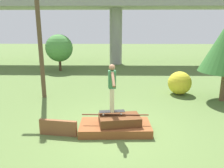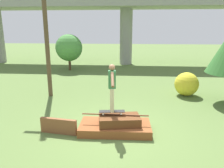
% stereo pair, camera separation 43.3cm
% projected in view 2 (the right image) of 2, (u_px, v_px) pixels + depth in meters
% --- Properties ---
extents(ground_plane, '(80.00, 80.00, 0.00)m').
position_uv_depth(ground_plane, '(115.00, 131.00, 6.98)').
color(ground_plane, '#567038').
extents(scrap_pile, '(2.26, 1.18, 0.59)m').
position_uv_depth(scrap_pile, '(116.00, 125.00, 6.92)').
color(scrap_pile, brown).
rests_on(scrap_pile, ground_plane).
extents(scrap_plank_loose, '(1.18, 0.27, 0.49)m').
position_uv_depth(scrap_plank_loose, '(59.00, 126.00, 6.78)').
color(scrap_plank_loose, brown).
rests_on(scrap_plank_loose, ground_plane).
extents(skateboard, '(0.82, 0.33, 0.09)m').
position_uv_depth(skateboard, '(112.00, 111.00, 6.85)').
color(skateboard, black).
rests_on(skateboard, scrap_pile).
extents(skater, '(0.25, 1.10, 1.49)m').
position_uv_depth(skater, '(112.00, 85.00, 6.64)').
color(skater, '#C6B78E').
rests_on(skater, skateboard).
extents(highway_overpass, '(44.00, 3.89, 5.51)m').
position_uv_depth(highway_overpass, '(126.00, 9.00, 18.95)').
color(highway_overpass, gray).
rests_on(highway_overpass, ground_plane).
extents(utility_pole, '(1.30, 0.20, 7.15)m').
position_uv_depth(utility_pole, '(45.00, 17.00, 9.74)').
color(utility_pole, brown).
rests_on(utility_pole, ground_plane).
extents(tree_behind_right, '(2.04, 2.04, 2.77)m').
position_uv_depth(tree_behind_right, '(69.00, 48.00, 16.71)').
color(tree_behind_right, '#4C3823').
rests_on(tree_behind_right, ground_plane).
extents(bush_yellow_flowering, '(1.14, 1.14, 1.14)m').
position_uv_depth(bush_yellow_flowering, '(186.00, 84.00, 10.56)').
color(bush_yellow_flowering, gold).
rests_on(bush_yellow_flowering, ground_plane).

